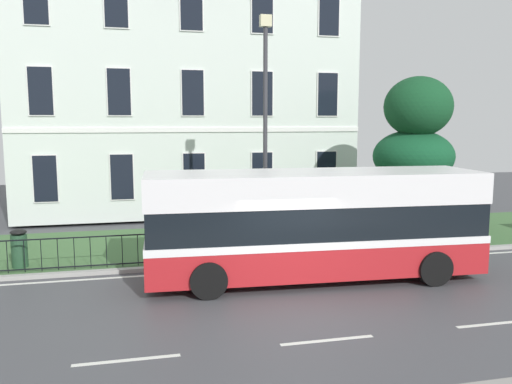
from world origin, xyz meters
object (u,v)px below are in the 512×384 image
Objects in this scene: georgian_townhouse at (183,67)px; litter_bin at (19,248)px; street_lamp_post at (265,121)px; evergreen_tree at (417,174)px; single_decker_bus at (314,223)px.

georgian_townhouse is 13.70× the size of litter_bin.
street_lamp_post is 6.66× the size of litter_bin.
evergreen_tree is at bearing 15.90° from street_lamp_post.
georgian_townhouse is 2.51× the size of evergreen_tree.
georgian_townhouse is 11.21m from street_lamp_post.
evergreen_tree is 5.46× the size of litter_bin.
street_lamp_post is at bearing 107.77° from single_decker_bus.
georgian_townhouse reaches higher than evergreen_tree.
georgian_townhouse is at bearing 98.58° from street_lamp_post.
georgian_townhouse is at bearing 102.79° from single_decker_bus.
georgian_townhouse is 1.65× the size of single_decker_bus.
single_decker_bus is at bearing -17.98° from litter_bin.
single_decker_bus is (2.36, -13.53, -5.55)m from georgian_townhouse.
street_lamp_post is at bearing -164.10° from evergreen_tree.
single_decker_bus is 4.03m from street_lamp_post.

